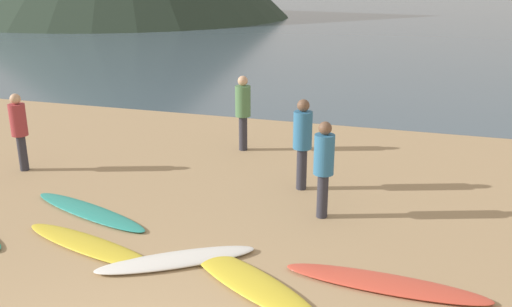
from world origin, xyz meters
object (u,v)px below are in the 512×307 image
surfboard_3 (177,260)px  surfboard_5 (385,283)px  person_0 (19,126)px  person_1 (303,137)px  surfboard_2 (90,245)px  person_2 (243,107)px  surfboard_1 (89,211)px  person_3 (324,162)px  surfboard_4 (250,281)px

surfboard_3 → surfboard_5: bearing=-29.6°
person_0 → surfboard_5: bearing=113.5°
surfboard_5 → person_0: 7.72m
surfboard_3 → person_1: person_1 is taller
surfboard_2 → person_0: person_0 is taller
surfboard_5 → person_0: bearing=165.3°
person_1 → person_2: (-1.78, 1.92, -0.00)m
surfboard_1 → surfboard_5: bearing=8.9°
surfboard_2 → surfboard_3: bearing=14.2°
surfboard_5 → person_3: (-1.17, 1.84, 0.91)m
surfboard_3 → surfboard_5: surfboard_3 is taller
surfboard_4 → person_0: (-5.68, 2.74, 0.88)m
surfboard_2 → person_3: bearing=49.6°
surfboard_2 → person_2: size_ratio=1.53×
surfboard_5 → person_0: size_ratio=1.65×
surfboard_3 → person_3: person_3 is taller
surfboard_2 → person_1: bearing=67.9°
surfboard_5 → person_2: 6.10m
person_0 → person_3: size_ratio=0.98×
surfboard_2 → person_3: 3.76m
surfboard_1 → person_0: size_ratio=1.68×
person_3 → person_0: bearing=76.2°
person_3 → surfboard_2: bearing=114.7°
surfboard_4 → person_1: 3.56m
surfboard_2 → person_2: person_2 is taller
surfboard_2 → surfboard_5: surfboard_5 is taller
surfboard_3 → person_3: size_ratio=1.38×
person_1 → surfboard_1: bearing=-126.9°
person_1 → person_3: 1.26m
surfboard_5 → person_0: person_0 is taller
surfboard_5 → person_1: size_ratio=1.54×
surfboard_5 → person_1: (-1.77, 2.95, 0.95)m
surfboard_4 → person_2: size_ratio=1.40×
surfboard_3 → surfboard_4: size_ratio=0.95×
surfboard_5 → person_1: 3.57m
person_3 → person_1: bearing=18.5°
surfboard_2 → person_2: bearing=98.0°
surfboard_4 → person_3: bearing=109.4°
person_2 → surfboard_4: bearing=-70.0°
surfboard_2 → surfboard_3: size_ratio=1.16×
surfboard_1 → surfboard_2: bearing=-37.5°
surfboard_4 → person_0: 6.37m
surfboard_5 → person_1: person_1 is taller
person_1 → surfboard_2: bearing=-108.4°
surfboard_2 → surfboard_3: 1.39m
surfboard_4 → person_3: 2.54m
surfboard_3 → surfboard_4: bearing=-46.3°
person_0 → person_2: size_ratio=0.94×
surfboard_2 → person_1: 4.10m
surfboard_2 → surfboard_5: (4.17, 0.23, 0.00)m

